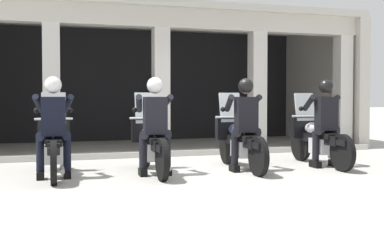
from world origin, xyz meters
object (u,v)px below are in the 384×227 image
Objects in this scene: police_officer_far_left at (53,118)px; motorcycle_center_left at (151,143)px; police_officer_center_right at (245,116)px; motorcycle_center_right at (239,140)px; police_officer_far_right at (325,115)px; motorcycle_far_left at (54,145)px; motorcycle_far_right at (317,138)px; police_officer_center_left at (155,117)px.

police_officer_far_left reaches higher than motorcycle_center_left.
police_officer_far_left and police_officer_center_right have the same top height.
police_officer_far_right is at bearing -14.87° from motorcycle_center_right.
motorcycle_far_right is (4.70, -0.13, 0.00)m from motorcycle_far_left.
police_officer_far_right reaches higher than motorcycle_far_right.
motorcycle_center_left is at bearing 168.94° from police_officer_far_right.
motorcycle_center_right is at bearing 174.96° from motorcycle_far_right.
motorcycle_center_left is at bearing 173.71° from motorcycle_center_right.
police_officer_center_right is at bearing -174.83° from motorcycle_far_right.
motorcycle_far_right is (3.14, 0.01, 0.00)m from motorcycle_center_left.
police_officer_far_left is at bearing 175.86° from motorcycle_far_right.
police_officer_far_right is (1.57, 0.03, 0.00)m from police_officer_center_right.
motorcycle_far_left is at bearing 168.97° from police_officer_far_right.
motorcycle_far_left is 1.00× the size of motorcycle_center_right.
motorcycle_far_left and motorcycle_center_right have the same top height.
police_officer_far_right reaches higher than motorcycle_center_left.
police_officer_center_right is (-0.00, -0.28, 0.44)m from motorcycle_center_right.
motorcycle_far_right is at bearing 7.92° from police_officer_center_left.
police_officer_far_right is (3.14, 0.01, 0.00)m from police_officer_center_left.
police_officer_far_left is at bearing 176.76° from motorcycle_center_right.
police_officer_far_right is at bearing -1.64° from police_officer_far_left.
police_officer_center_left is at bearing 179.27° from motorcycle_far_right.
motorcycle_center_left is at bearing 92.33° from police_officer_center_left.
motorcycle_center_right is at bearing 84.14° from police_officer_center_right.
motorcycle_center_left is 1.29× the size of police_officer_center_left.
police_officer_far_right is at bearing 2.75° from police_officer_center_left.
police_officer_center_right is at bearing 174.96° from police_officer_far_right.
police_officer_center_left is 1.57m from police_officer_center_right.
police_officer_center_left is 1.65m from motorcycle_center_right.
police_officer_center_right is (1.57, -0.02, 0.00)m from police_officer_center_left.
police_officer_center_right is at bearing -2.92° from police_officer_far_left.
police_officer_far_right is at bearing -4.59° from police_officer_center_right.
police_officer_center_left is 3.18m from motorcycle_far_right.
motorcycle_far_right is at bearing -1.64° from motorcycle_far_left.
motorcycle_center_right is 1.00× the size of motorcycle_far_right.
police_officer_far_left and police_officer_center_left have the same top height.
police_officer_center_right is (3.14, -0.15, 0.00)m from police_officer_far_left.
police_officer_center_right is at bearing -95.86° from motorcycle_center_right.
police_officer_center_right and police_officer_far_right have the same top height.
police_officer_far_right is (4.70, -0.13, 0.00)m from police_officer_far_left.
police_officer_center_right is at bearing -8.05° from motorcycle_far_left.
motorcycle_center_left is (1.57, 0.15, -0.44)m from police_officer_far_left.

